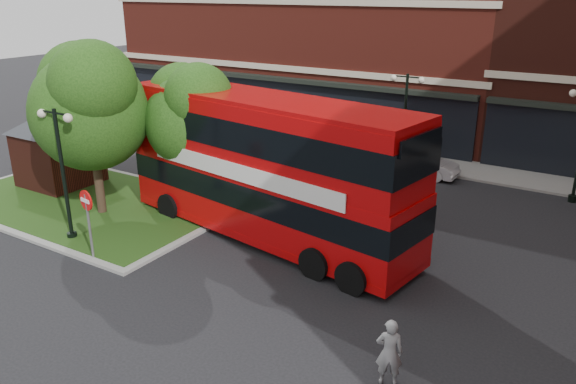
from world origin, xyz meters
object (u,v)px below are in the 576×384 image
Objects in this scene: car_silver at (354,142)px; car_white at (421,163)px; woman at (389,352)px; bus at (266,159)px.

car_silver reaches higher than car_white.
woman reaches higher than car_silver.
woman is at bearing -28.31° from bus.
car_silver is (-9.06, 17.15, -0.11)m from woman.
car_silver is at bearing 73.22° from car_white.
car_silver is at bearing -84.40° from woman.
woman is 0.39× the size of car_silver.
woman is at bearing -161.40° from car_white.
woman is at bearing -148.07° from car_silver.
bus reaches higher than car_silver.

